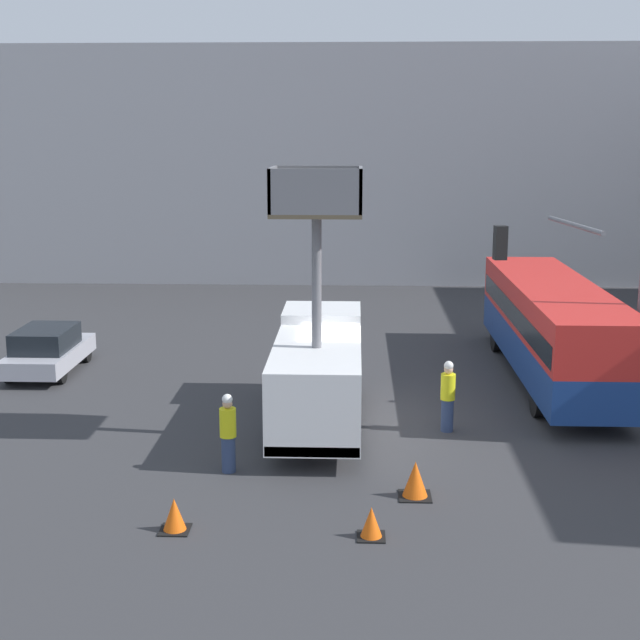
{
  "coord_description": "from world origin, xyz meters",
  "views": [
    {
      "loc": [
        0.23,
        -23.31,
        7.73
      ],
      "look_at": [
        -0.71,
        0.2,
        2.67
      ],
      "focal_mm": 50.0,
      "sensor_mm": 36.0,
      "label": 1
    }
  ],
  "objects_px": {
    "traffic_light_pole": "(588,278)",
    "traffic_cone_near_truck": "(415,480)",
    "traffic_cone_far_side": "(174,516)",
    "traffic_cone_mid_road": "(371,523)",
    "city_bus": "(552,323)",
    "parked_car_curbside": "(48,350)",
    "utility_truck": "(319,367)",
    "road_worker_near_truck": "(228,433)",
    "road_worker_directing": "(448,396)"
  },
  "relations": [
    {
      "from": "traffic_light_pole",
      "to": "traffic_cone_near_truck",
      "type": "distance_m",
      "value": 8.47
    },
    {
      "from": "traffic_light_pole",
      "to": "traffic_cone_far_side",
      "type": "distance_m",
      "value": 12.97
    },
    {
      "from": "traffic_cone_mid_road",
      "to": "traffic_cone_far_side",
      "type": "height_order",
      "value": "traffic_cone_far_side"
    },
    {
      "from": "city_bus",
      "to": "traffic_cone_far_side",
      "type": "xyz_separation_m",
      "value": [
        -9.64,
        -11.15,
        -1.5
      ]
    },
    {
      "from": "parked_car_curbside",
      "to": "traffic_cone_far_side",
      "type": "bearing_deg",
      "value": -60.64
    },
    {
      "from": "traffic_cone_far_side",
      "to": "utility_truck",
      "type": "bearing_deg",
      "value": 68.43
    },
    {
      "from": "traffic_cone_far_side",
      "to": "traffic_cone_near_truck",
      "type": "bearing_deg",
      "value": 20.82
    },
    {
      "from": "road_worker_near_truck",
      "to": "parked_car_curbside",
      "type": "bearing_deg",
      "value": -97.31
    },
    {
      "from": "traffic_cone_near_truck",
      "to": "utility_truck",
      "type": "bearing_deg",
      "value": 115.96
    },
    {
      "from": "traffic_cone_far_side",
      "to": "parked_car_curbside",
      "type": "bearing_deg",
      "value": 119.36
    },
    {
      "from": "utility_truck",
      "to": "parked_car_curbside",
      "type": "xyz_separation_m",
      "value": [
        -8.95,
        4.88,
        -0.85
      ]
    },
    {
      "from": "traffic_cone_near_truck",
      "to": "city_bus",
      "type": "bearing_deg",
      "value": 62.66
    },
    {
      "from": "utility_truck",
      "to": "parked_car_curbside",
      "type": "height_order",
      "value": "utility_truck"
    },
    {
      "from": "traffic_cone_mid_road",
      "to": "parked_car_curbside",
      "type": "relative_size",
      "value": 0.15
    },
    {
      "from": "road_worker_directing",
      "to": "traffic_cone_near_truck",
      "type": "bearing_deg",
      "value": 136.51
    },
    {
      "from": "traffic_cone_far_side",
      "to": "parked_car_curbside",
      "type": "relative_size",
      "value": 0.16
    },
    {
      "from": "road_worker_directing",
      "to": "traffic_cone_mid_road",
      "type": "distance_m",
      "value": 6.65
    },
    {
      "from": "traffic_cone_near_truck",
      "to": "traffic_cone_mid_road",
      "type": "relative_size",
      "value": 1.28
    },
    {
      "from": "city_bus",
      "to": "road_worker_near_truck",
      "type": "distance_m",
      "value": 12.11
    },
    {
      "from": "traffic_light_pole",
      "to": "parked_car_curbside",
      "type": "distance_m",
      "value": 16.82
    },
    {
      "from": "city_bus",
      "to": "traffic_cone_far_side",
      "type": "bearing_deg",
      "value": 149.15
    },
    {
      "from": "parked_car_curbside",
      "to": "city_bus",
      "type": "bearing_deg",
      "value": -0.73
    },
    {
      "from": "traffic_light_pole",
      "to": "traffic_cone_mid_road",
      "type": "distance_m",
      "value": 10.51
    },
    {
      "from": "traffic_light_pole",
      "to": "parked_car_curbside",
      "type": "bearing_deg",
      "value": 167.54
    },
    {
      "from": "traffic_cone_far_side",
      "to": "parked_car_curbside",
      "type": "xyz_separation_m",
      "value": [
        -6.39,
        11.36,
        0.44
      ]
    },
    {
      "from": "utility_truck",
      "to": "road_worker_directing",
      "type": "xyz_separation_m",
      "value": [
        3.37,
        -0.34,
        -0.66
      ]
    },
    {
      "from": "road_worker_near_truck",
      "to": "parked_car_curbside",
      "type": "relative_size",
      "value": 0.44
    },
    {
      "from": "road_worker_near_truck",
      "to": "road_worker_directing",
      "type": "height_order",
      "value": "road_worker_directing"
    },
    {
      "from": "traffic_cone_near_truck",
      "to": "traffic_cone_mid_road",
      "type": "xyz_separation_m",
      "value": [
        -0.97,
        -1.98,
        -0.09
      ]
    },
    {
      "from": "road_worker_directing",
      "to": "traffic_cone_mid_road",
      "type": "relative_size",
      "value": 3.01
    },
    {
      "from": "city_bus",
      "to": "road_worker_near_truck",
      "type": "relative_size",
      "value": 6.39
    },
    {
      "from": "traffic_cone_mid_road",
      "to": "traffic_light_pole",
      "type": "bearing_deg",
      "value": 53.32
    },
    {
      "from": "road_worker_directing",
      "to": "traffic_cone_far_side",
      "type": "xyz_separation_m",
      "value": [
        -5.93,
        -6.14,
        -0.64
      ]
    },
    {
      "from": "utility_truck",
      "to": "traffic_light_pole",
      "type": "bearing_deg",
      "value": 10.32
    },
    {
      "from": "utility_truck",
      "to": "traffic_cone_near_truck",
      "type": "height_order",
      "value": "utility_truck"
    },
    {
      "from": "traffic_cone_far_side",
      "to": "parked_car_curbside",
      "type": "distance_m",
      "value": 13.04
    },
    {
      "from": "utility_truck",
      "to": "traffic_cone_near_truck",
      "type": "distance_m",
      "value": 5.31
    },
    {
      "from": "road_worker_directing",
      "to": "traffic_cone_mid_road",
      "type": "height_order",
      "value": "road_worker_directing"
    },
    {
      "from": "traffic_cone_mid_road",
      "to": "traffic_cone_far_side",
      "type": "distance_m",
      "value": 3.85
    },
    {
      "from": "traffic_light_pole",
      "to": "traffic_cone_mid_road",
      "type": "xyz_separation_m",
      "value": [
        -5.91,
        -7.94,
        -3.52
      ]
    },
    {
      "from": "city_bus",
      "to": "road_worker_near_truck",
      "type": "height_order",
      "value": "city_bus"
    },
    {
      "from": "utility_truck",
      "to": "parked_car_curbside",
      "type": "bearing_deg",
      "value": 151.4
    },
    {
      "from": "utility_truck",
      "to": "traffic_light_pole",
      "type": "distance_m",
      "value": 7.65
    },
    {
      "from": "city_bus",
      "to": "traffic_cone_near_truck",
      "type": "xyz_separation_m",
      "value": [
        -4.82,
        -9.32,
        -1.44
      ]
    },
    {
      "from": "traffic_cone_far_side",
      "to": "traffic_light_pole",
      "type": "bearing_deg",
      "value": 38.58
    },
    {
      "from": "road_worker_near_truck",
      "to": "traffic_cone_near_truck",
      "type": "height_order",
      "value": "road_worker_near_truck"
    },
    {
      "from": "parked_car_curbside",
      "to": "road_worker_near_truck",
      "type": "bearing_deg",
      "value": -49.61
    },
    {
      "from": "road_worker_directing",
      "to": "road_worker_near_truck",
      "type": "bearing_deg",
      "value": 90.68
    },
    {
      "from": "road_worker_directing",
      "to": "traffic_cone_far_side",
      "type": "relative_size",
      "value": 2.8
    },
    {
      "from": "road_worker_near_truck",
      "to": "traffic_cone_far_side",
      "type": "distance_m",
      "value": 3.23
    }
  ]
}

